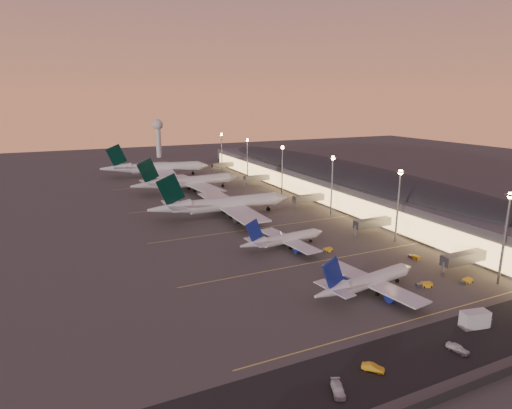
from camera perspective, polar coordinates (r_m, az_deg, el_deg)
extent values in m
plane|color=#3C3A37|center=(140.40, 7.12, -6.89)|extent=(700.00, 700.00, 0.00)
cylinder|color=silver|center=(118.98, 15.59, -9.52)|extent=(22.30, 6.89, 3.74)
cone|color=silver|center=(128.33, 19.39, -8.05)|extent=(4.05, 4.22, 3.74)
cone|color=silver|center=(108.09, 9.90, -11.39)|extent=(10.37, 5.14, 3.74)
cube|color=silver|center=(118.49, 15.23, -9.94)|extent=(10.89, 32.12, 0.41)
cylinder|color=navy|center=(123.70, 12.99, -9.39)|extent=(5.32, 3.50, 2.81)
cylinder|color=navy|center=(115.56, 18.04, -11.47)|extent=(5.32, 3.50, 2.81)
cube|color=navy|center=(106.44, 10.21, -8.96)|extent=(6.87, 1.55, 8.12)
cube|color=silver|center=(108.62, 10.39, -10.96)|extent=(5.16, 11.74, 0.26)
cylinder|color=black|center=(126.67, 18.31, -9.54)|extent=(0.34, 0.34, 1.48)
cylinder|color=black|center=(126.76, 18.30, -9.62)|extent=(1.13, 0.80, 1.05)
cylinder|color=black|center=(120.36, 13.99, -10.49)|extent=(0.34, 0.34, 1.48)
cylinder|color=black|center=(120.44, 13.99, -10.59)|extent=(1.13, 0.80, 1.05)
cylinder|color=black|center=(117.26, 15.90, -11.30)|extent=(0.34, 0.34, 1.48)
cylinder|color=black|center=(117.35, 15.90, -11.40)|extent=(1.13, 0.80, 1.05)
cylinder|color=silver|center=(147.81, 4.62, -4.45)|extent=(20.89, 5.58, 3.51)
cone|color=silver|center=(154.77, 8.24, -3.70)|extent=(3.67, 3.83, 3.51)
cone|color=silver|center=(139.92, -0.41, -5.29)|extent=(9.63, 4.43, 3.51)
cube|color=silver|center=(147.46, 4.29, -4.74)|extent=(8.94, 30.04, 0.39)
cylinder|color=navy|center=(153.26, 3.09, -4.45)|extent=(4.90, 3.09, 2.64)
cylinder|color=navy|center=(143.26, 6.01, -5.85)|extent=(4.90, 3.09, 2.64)
cube|color=navy|center=(138.71, -0.25, -3.48)|extent=(6.46, 1.17, 7.62)
cube|color=silver|center=(140.29, -0.01, -5.01)|extent=(4.39, 10.93, 0.25)
cylinder|color=black|center=(153.55, 7.24, -4.77)|extent=(0.31, 0.31, 1.39)
cylinder|color=black|center=(153.62, 7.24, -4.84)|extent=(1.04, 0.71, 0.98)
cylinder|color=black|center=(149.60, 3.53, -5.19)|extent=(0.31, 0.31, 1.39)
cylinder|color=black|center=(149.66, 3.53, -5.27)|extent=(1.04, 0.71, 0.98)
cylinder|color=black|center=(145.80, 4.62, -5.73)|extent=(0.31, 0.31, 1.39)
cylinder|color=black|center=(145.87, 4.62, -5.81)|extent=(1.04, 0.71, 0.98)
cylinder|color=silver|center=(186.63, -2.90, 0.20)|extent=(39.49, 6.27, 5.96)
cone|color=silver|center=(196.01, 3.32, 0.87)|extent=(6.41, 6.01, 5.96)
cone|color=silver|center=(178.19, -11.48, -0.48)|extent=(17.86, 6.10, 5.96)
cube|color=silver|center=(186.21, -3.45, -0.17)|extent=(11.90, 57.74, 0.66)
cylinder|color=#5B5E63|center=(198.65, -4.43, 0.12)|extent=(8.94, 4.54, 4.47)
cylinder|color=#5B5E63|center=(175.82, -1.55, -1.68)|extent=(8.94, 4.54, 4.47)
cube|color=black|center=(176.66, -11.32, 1.97)|extent=(11.77, 0.99, 13.24)
cube|color=silver|center=(178.45, -10.82, -0.13)|extent=(6.52, 20.80, 0.42)
cylinder|color=black|center=(194.19, 1.65, -0.51)|extent=(0.48, 0.48, 2.39)
cylinder|color=black|center=(194.28, 1.65, -0.61)|extent=(1.68, 1.06, 1.67)
cylinder|color=black|center=(190.33, -4.25, -0.84)|extent=(0.48, 0.48, 2.39)
cylinder|color=black|center=(190.43, -4.24, -0.95)|extent=(1.68, 1.06, 1.67)
cylinder|color=black|center=(182.79, -3.33, -1.45)|extent=(0.48, 0.48, 2.39)
cylinder|color=black|center=(182.89, -3.33, -1.56)|extent=(1.68, 1.06, 1.67)
cylinder|color=silver|center=(239.13, -7.91, 3.12)|extent=(39.02, 10.40, 5.84)
cone|color=silver|center=(248.91, -3.19, 3.66)|extent=(6.88, 6.54, 5.84)
cone|color=silver|center=(229.28, -14.31, 2.53)|extent=(18.00, 7.88, 5.84)
cube|color=silver|center=(238.59, -8.31, 2.83)|extent=(17.86, 57.36, 0.64)
cylinder|color=#5B5E63|center=(250.66, -9.18, 2.88)|extent=(9.18, 5.39, 4.38)
cylinder|color=#5B5E63|center=(228.39, -6.75, 1.88)|extent=(9.18, 5.39, 4.38)
cube|color=black|center=(228.22, -14.22, 4.41)|extent=(11.54, 2.24, 12.95)
cube|color=silver|center=(229.74, -13.82, 2.81)|extent=(8.61, 20.91, 0.41)
cylinder|color=black|center=(246.81, -4.44, 2.58)|extent=(0.52, 0.52, 2.33)
cylinder|color=black|center=(246.88, -4.44, 2.50)|extent=(1.74, 1.21, 1.63)
cylinder|color=black|center=(242.39, -8.95, 2.24)|extent=(0.52, 0.52, 2.33)
cylinder|color=black|center=(242.46, -8.94, 2.16)|extent=(1.74, 1.21, 1.63)
cylinder|color=black|center=(235.04, -8.16, 1.90)|extent=(0.52, 0.52, 2.33)
cylinder|color=black|center=(235.11, -8.16, 1.82)|extent=(1.74, 1.21, 1.63)
cylinder|color=silver|center=(287.01, -11.98, 4.86)|extent=(43.08, 12.15, 6.44)
cone|color=silver|center=(290.29, -7.10, 5.16)|extent=(7.68, 7.31, 6.44)
cone|color=silver|center=(285.77, -18.18, 4.60)|extent=(19.93, 8.99, 6.44)
cube|color=silver|center=(287.01, -12.38, 4.62)|extent=(20.68, 63.37, 0.71)
cylinder|color=#5B5E63|center=(300.95, -12.34, 4.62)|extent=(10.18, 6.09, 4.83)
cylinder|color=#5B5E63|center=(274.03, -11.81, 3.75)|extent=(10.18, 6.09, 4.83)
cube|color=black|center=(284.61, -18.12, 6.26)|extent=(12.72, 2.68, 14.30)
cube|color=silver|center=(285.59, -17.73, 4.82)|extent=(9.84, 23.14, 0.45)
cylinder|color=black|center=(289.90, -8.41, 4.20)|extent=(0.58, 0.58, 2.58)
cylinder|color=black|center=(289.96, -8.41, 4.13)|extent=(1.94, 1.36, 1.80)
cylinder|color=black|center=(291.88, -12.70, 4.08)|extent=(0.58, 0.58, 2.58)
cylinder|color=black|center=(291.95, -12.69, 4.00)|extent=(1.94, 1.36, 1.80)
cylinder|color=black|center=(283.02, -12.54, 3.78)|extent=(0.58, 0.58, 2.58)
cylinder|color=black|center=(283.09, -12.53, 3.71)|extent=(1.94, 1.36, 1.80)
cube|color=#4B4B50|center=(230.36, 10.69, 2.78)|extent=(40.00, 255.00, 12.00)
ellipsoid|color=black|center=(229.29, 10.75, 4.26)|extent=(39.00, 253.00, 10.92)
cube|color=#FFC26B|center=(219.53, 6.38, 2.13)|extent=(0.40, 244.80, 8.00)
cube|color=#5B5E63|center=(139.74, 25.96, -6.39)|extent=(16.00, 3.20, 3.00)
cylinder|color=gray|center=(134.64, 23.68, -7.94)|extent=(0.70, 0.70, 4.40)
cube|color=#5B5E63|center=(166.04, 15.32, -2.35)|extent=(16.00, 3.20, 3.00)
cylinder|color=gray|center=(161.77, 13.09, -3.49)|extent=(0.70, 0.70, 4.40)
cube|color=#5B5E63|center=(201.10, 7.07, 0.87)|extent=(16.00, 3.20, 3.00)
cylinder|color=gray|center=(197.59, 5.08, 0.00)|extent=(0.70, 0.70, 4.40)
cube|color=#5B5E63|center=(250.12, 0.13, 3.55)|extent=(16.00, 3.20, 3.00)
cylinder|color=gray|center=(247.31, -1.55, 2.89)|extent=(0.70, 0.70, 4.40)
cube|color=#5B5E63|center=(301.03, -4.44, 5.29)|extent=(16.00, 3.20, 3.00)
cylinder|color=gray|center=(298.70, -5.87, 4.74)|extent=(0.70, 0.70, 4.40)
cylinder|color=gray|center=(133.34, 30.18, -4.20)|extent=(0.70, 0.70, 25.00)
cube|color=gray|center=(130.37, 30.85, 1.12)|extent=(2.20, 2.20, 0.50)
sphere|color=#FFBB63|center=(130.40, 30.84, 1.04)|extent=(1.80, 1.80, 1.80)
cylinder|color=gray|center=(158.18, 18.38, -0.37)|extent=(0.70, 0.70, 25.00)
cube|color=gray|center=(155.68, 18.74, 4.16)|extent=(2.20, 2.20, 0.50)
sphere|color=#FFBB63|center=(155.72, 18.73, 4.09)|extent=(1.80, 1.80, 1.80)
cylinder|color=gray|center=(188.32, 10.07, 2.35)|extent=(0.70, 0.70, 25.00)
cube|color=gray|center=(186.23, 10.24, 6.18)|extent=(2.20, 2.20, 0.50)
sphere|color=#FFBB63|center=(186.25, 10.24, 6.12)|extent=(1.80, 1.80, 1.80)
cylinder|color=gray|center=(225.91, 3.52, 4.46)|extent=(0.70, 0.70, 25.00)
cube|color=gray|center=(224.17, 3.57, 7.66)|extent=(2.20, 2.20, 0.50)
sphere|color=#FFBB63|center=(224.19, 3.57, 7.61)|extent=(1.80, 1.80, 1.80)
cylinder|color=gray|center=(265.82, -1.14, 5.92)|extent=(0.70, 0.70, 25.00)
cube|color=gray|center=(264.34, -1.16, 8.65)|extent=(2.20, 2.20, 0.50)
sphere|color=#FFBB63|center=(264.36, -1.15, 8.60)|extent=(1.80, 1.80, 1.80)
cylinder|color=gray|center=(307.14, -4.58, 6.97)|extent=(0.70, 0.70, 25.00)
cube|color=gray|center=(305.86, -4.63, 9.33)|extent=(2.20, 2.20, 0.50)
sphere|color=#FFBB63|center=(305.87, -4.63, 9.29)|extent=(1.80, 1.80, 1.80)
cylinder|color=silver|center=(381.03, -12.86, 8.10)|extent=(4.40, 4.40, 26.00)
sphere|color=silver|center=(379.87, -12.98, 10.35)|extent=(9.00, 9.00, 9.00)
cube|color=black|center=(102.31, 24.73, -16.51)|extent=(260.00, 16.00, 0.01)
cube|color=#D8C659|center=(108.58, 20.21, -14.22)|extent=(90.00, 0.36, 0.00)
cube|color=#D8C659|center=(136.50, 8.24, -7.55)|extent=(90.00, 0.36, 0.00)
cube|color=#D8C659|center=(169.33, 0.82, -3.11)|extent=(90.00, 0.36, 0.00)
cube|color=#D8C659|center=(209.27, -4.57, 0.18)|extent=(90.00, 0.36, 0.00)
cube|color=#D8C659|center=(260.34, -8.85, 2.79)|extent=(90.00, 0.36, 0.00)
cube|color=#2D2D30|center=(95.95, 30.50, -18.69)|extent=(124.00, 0.08, 1.90)
cylinder|color=#2D2D30|center=(82.29, 21.79, -23.48)|extent=(0.12, 0.12, 2.00)
cylinder|color=#2D2D30|center=(87.46, 25.67, -21.44)|extent=(0.12, 0.12, 2.00)
cylinder|color=#2D2D30|center=(93.03, 29.00, -19.56)|extent=(0.12, 0.12, 2.00)
cube|color=gold|center=(126.84, 21.80, -9.87)|extent=(3.13, 2.55, 1.24)
cube|color=#5B5E63|center=(126.07, 20.95, -10.02)|extent=(2.00, 1.93, 0.90)
cylinder|color=black|center=(128.11, 22.04, -9.84)|extent=(0.53, 0.37, 0.50)
cylinder|color=black|center=(126.73, 22.37, -10.13)|extent=(0.53, 0.37, 0.50)
cylinder|color=black|center=(127.26, 21.20, -9.92)|extent=(0.53, 0.37, 0.50)
cylinder|color=black|center=(125.87, 21.53, -10.22)|extent=(0.53, 0.37, 0.50)
cube|color=gold|center=(134.04, 26.37, -9.08)|extent=(2.67, 1.77, 1.18)
cube|color=#5B5E63|center=(132.60, 25.88, -9.34)|extent=(1.59, 1.49, 0.86)
cylinder|color=black|center=(135.33, 26.32, -9.01)|extent=(0.48, 0.22, 0.47)
cylinder|color=black|center=(134.52, 26.88, -9.22)|extent=(0.48, 0.22, 0.47)
cylinder|color=black|center=(133.83, 25.83, -9.21)|extent=(0.48, 0.22, 0.47)
cylinder|color=black|center=(133.01, 26.40, -9.42)|extent=(0.48, 0.22, 0.47)
cube|color=gold|center=(145.48, 9.59, -5.97)|extent=(2.87, 2.00, 1.23)
cube|color=#5B5E63|center=(144.27, 8.99, -6.19)|extent=(1.73, 1.64, 0.89)
cylinder|color=black|center=(146.82, 9.66, -5.93)|extent=(0.51, 0.26, 0.49)
cylinder|color=black|center=(145.67, 10.10, -6.12)|extent=(0.51, 0.26, 0.49)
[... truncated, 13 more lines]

